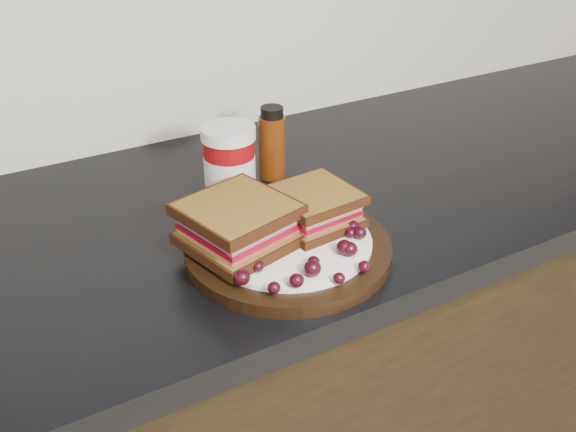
% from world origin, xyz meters
% --- Properties ---
extents(base_cabinets, '(3.96, 0.58, 0.86)m').
position_xyz_m(base_cabinets, '(0.00, 1.70, 0.43)').
color(base_cabinets, black).
rests_on(base_cabinets, ground_plane).
extents(countertop, '(3.98, 0.60, 0.04)m').
position_xyz_m(countertop, '(0.00, 1.70, 0.88)').
color(countertop, black).
rests_on(countertop, base_cabinets).
extents(plate, '(0.28, 0.28, 0.02)m').
position_xyz_m(plate, '(0.03, 1.55, 0.91)').
color(plate, black).
rests_on(plate, countertop).
extents(sandwich_left, '(0.16, 0.16, 0.06)m').
position_xyz_m(sandwich_left, '(-0.03, 1.57, 0.95)').
color(sandwich_left, brown).
rests_on(sandwich_left, plate).
extents(sandwich_right, '(0.12, 0.12, 0.05)m').
position_xyz_m(sandwich_right, '(0.08, 1.57, 0.95)').
color(sandwich_right, brown).
rests_on(sandwich_right, plate).
extents(grape_0, '(0.02, 0.02, 0.02)m').
position_xyz_m(grape_0, '(-0.07, 1.49, 0.93)').
color(grape_0, black).
rests_on(grape_0, plate).
extents(grape_1, '(0.02, 0.02, 0.01)m').
position_xyz_m(grape_1, '(-0.04, 1.51, 0.93)').
color(grape_1, black).
rests_on(grape_1, plate).
extents(grape_2, '(0.02, 0.02, 0.01)m').
position_xyz_m(grape_2, '(-0.04, 1.46, 0.93)').
color(grape_2, black).
rests_on(grape_2, plate).
extents(grape_3, '(0.02, 0.02, 0.02)m').
position_xyz_m(grape_3, '(-0.01, 1.45, 0.93)').
color(grape_3, black).
rests_on(grape_3, plate).
extents(grape_4, '(0.02, 0.02, 0.02)m').
position_xyz_m(grape_4, '(0.02, 1.46, 0.93)').
color(grape_4, black).
rests_on(grape_4, plate).
extents(grape_5, '(0.02, 0.02, 0.01)m').
position_xyz_m(grape_5, '(0.03, 1.48, 0.93)').
color(grape_5, black).
rests_on(grape_5, plate).
extents(grape_6, '(0.02, 0.02, 0.01)m').
position_xyz_m(grape_6, '(0.04, 1.44, 0.93)').
color(grape_6, black).
rests_on(grape_6, plate).
extents(grape_7, '(0.02, 0.02, 0.02)m').
position_xyz_m(grape_7, '(0.08, 1.44, 0.93)').
color(grape_7, black).
rests_on(grape_7, plate).
extents(grape_8, '(0.02, 0.02, 0.02)m').
position_xyz_m(grape_8, '(0.08, 1.48, 0.93)').
color(grape_8, black).
rests_on(grape_8, plate).
extents(grape_9, '(0.02, 0.02, 0.02)m').
position_xyz_m(grape_9, '(0.08, 1.49, 0.93)').
color(grape_9, black).
rests_on(grape_9, plate).
extents(grape_10, '(0.02, 0.02, 0.02)m').
position_xyz_m(grape_10, '(0.12, 1.51, 0.93)').
color(grape_10, black).
rests_on(grape_10, plate).
extents(grape_11, '(0.02, 0.02, 0.01)m').
position_xyz_m(grape_11, '(0.11, 1.51, 0.93)').
color(grape_11, black).
rests_on(grape_11, plate).
extents(grape_12, '(0.02, 0.02, 0.02)m').
position_xyz_m(grape_12, '(0.12, 1.53, 0.93)').
color(grape_12, black).
rests_on(grape_12, plate).
extents(grape_13, '(0.02, 0.02, 0.02)m').
position_xyz_m(grape_13, '(0.12, 1.57, 0.93)').
color(grape_13, black).
rests_on(grape_13, plate).
extents(grape_14, '(0.02, 0.02, 0.02)m').
position_xyz_m(grape_14, '(0.10, 1.58, 0.93)').
color(grape_14, black).
rests_on(grape_14, plate).
extents(grape_15, '(0.02, 0.02, 0.02)m').
position_xyz_m(grape_15, '(0.08, 1.58, 0.93)').
color(grape_15, black).
rests_on(grape_15, plate).
extents(grape_16, '(0.02, 0.02, 0.02)m').
position_xyz_m(grape_16, '(-0.01, 1.61, 0.93)').
color(grape_16, black).
rests_on(grape_16, plate).
extents(grape_17, '(0.02, 0.02, 0.02)m').
position_xyz_m(grape_17, '(-0.03, 1.60, 0.93)').
color(grape_17, black).
rests_on(grape_17, plate).
extents(grape_18, '(0.02, 0.02, 0.02)m').
position_xyz_m(grape_18, '(-0.05, 1.59, 0.93)').
color(grape_18, black).
rests_on(grape_18, plate).
extents(grape_19, '(0.02, 0.02, 0.02)m').
position_xyz_m(grape_19, '(-0.05, 1.58, 0.93)').
color(grape_19, black).
rests_on(grape_19, plate).
extents(grape_20, '(0.02, 0.02, 0.02)m').
position_xyz_m(grape_20, '(-0.03, 1.54, 0.93)').
color(grape_20, black).
rests_on(grape_20, plate).
extents(grape_21, '(0.02, 0.02, 0.02)m').
position_xyz_m(grape_21, '(-0.04, 1.54, 0.93)').
color(grape_21, black).
rests_on(grape_21, plate).
extents(grape_22, '(0.02, 0.02, 0.02)m').
position_xyz_m(grape_22, '(-0.01, 1.58, 0.93)').
color(grape_22, black).
rests_on(grape_22, plate).
extents(grape_23, '(0.02, 0.02, 0.02)m').
position_xyz_m(grape_23, '(-0.06, 1.58, 0.93)').
color(grape_23, black).
rests_on(grape_23, plate).
extents(grape_24, '(0.02, 0.02, 0.02)m').
position_xyz_m(grape_24, '(-0.05, 1.56, 0.93)').
color(grape_24, black).
rests_on(grape_24, plate).
extents(condiment_jar, '(0.09, 0.09, 0.12)m').
position_xyz_m(condiment_jar, '(0.03, 1.73, 0.96)').
color(condiment_jar, maroon).
rests_on(condiment_jar, countertop).
extents(oil_bottle, '(0.06, 0.06, 0.12)m').
position_xyz_m(oil_bottle, '(0.13, 1.77, 0.96)').
color(oil_bottle, '#522208').
rests_on(oil_bottle, countertop).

